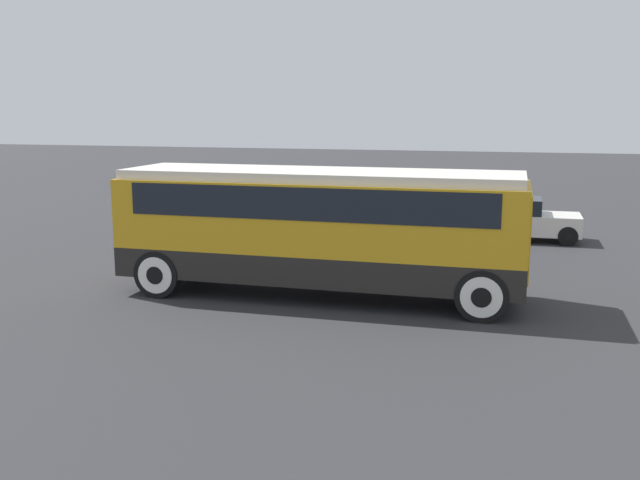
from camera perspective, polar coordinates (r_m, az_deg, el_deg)
ground_plane at (r=17.22m, az=0.00°, el=-4.44°), size 120.00×120.00×0.00m
tour_bus at (r=16.82m, az=0.31°, el=1.55°), size 9.52×2.68×3.01m
parked_car_near at (r=22.06m, az=4.63°, el=0.76°), size 4.54×1.86×1.44m
parked_car_mid at (r=25.28m, az=14.82°, el=1.67°), size 4.64×1.81×1.43m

